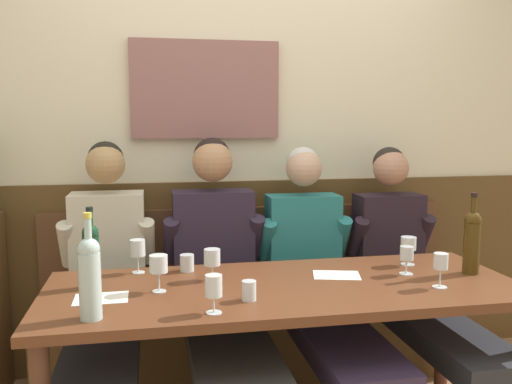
# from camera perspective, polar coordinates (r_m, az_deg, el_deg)

# --- Properties ---
(room_wall_back) EXTENTS (6.80, 0.12, 2.80)m
(room_wall_back) POSITION_cam_1_polar(r_m,az_deg,el_deg) (3.21, -1.03, 6.83)
(room_wall_back) COLOR beige
(room_wall_back) RESTS_ON ground
(wood_wainscot_panel) EXTENTS (6.80, 0.03, 1.09)m
(wood_wainscot_panel) POSITION_cam_1_polar(r_m,az_deg,el_deg) (3.28, -0.78, -8.34)
(wood_wainscot_panel) COLOR #543B1C
(wood_wainscot_panel) RESTS_ON ground
(wall_bench) EXTENTS (2.34, 0.42, 0.94)m
(wall_bench) POSITION_cam_1_polar(r_m,az_deg,el_deg) (3.17, -0.08, -13.94)
(wall_bench) COLOR #543B1C
(wall_bench) RESTS_ON ground
(dining_table) EXTENTS (2.04, 0.80, 0.74)m
(dining_table) POSITION_cam_1_polar(r_m,az_deg,el_deg) (2.42, 3.05, -11.53)
(dining_table) COLOR brown
(dining_table) RESTS_ON ground
(person_left_seat) EXTENTS (0.48, 1.25, 1.33)m
(person_left_seat) POSITION_cam_1_polar(r_m,az_deg,el_deg) (2.69, -15.56, -9.86)
(person_left_seat) COLOR #30332F
(person_left_seat) RESTS_ON ground
(person_center_left_seat) EXTENTS (0.53, 1.25, 1.35)m
(person_center_left_seat) POSITION_cam_1_polar(r_m,az_deg,el_deg) (2.69, -3.66, -9.56)
(person_center_left_seat) COLOR #2F3533
(person_center_left_seat) RESTS_ON ground
(person_right_seat) EXTENTS (0.50, 1.24, 1.30)m
(person_right_seat) POSITION_cam_1_polar(r_m,az_deg,el_deg) (2.78, 6.87, -9.68)
(person_right_seat) COLOR #2C3332
(person_right_seat) RESTS_ON ground
(person_center_right_seat) EXTENTS (0.48, 1.24, 1.29)m
(person_center_right_seat) POSITION_cam_1_polar(r_m,az_deg,el_deg) (2.98, 16.35, -8.69)
(person_center_right_seat) COLOR #37283E
(person_center_right_seat) RESTS_ON ground
(wine_bottle_green_tall) EXTENTS (0.08, 0.08, 0.38)m
(wine_bottle_green_tall) POSITION_cam_1_polar(r_m,az_deg,el_deg) (2.03, -17.00, -8.31)
(wine_bottle_green_tall) COLOR #ADC8C5
(wine_bottle_green_tall) RESTS_ON dining_table
(wine_bottle_clear_water) EXTENTS (0.08, 0.08, 0.38)m
(wine_bottle_clear_water) POSITION_cam_1_polar(r_m,az_deg,el_deg) (2.71, 21.65, -4.67)
(wine_bottle_clear_water) COLOR #422F0D
(wine_bottle_clear_water) RESTS_ON dining_table
(wine_bottle_amber_mid) EXTENTS (0.07, 0.07, 0.35)m
(wine_bottle_amber_mid) POSITION_cam_1_polar(r_m,az_deg,el_deg) (2.40, -16.86, -6.15)
(wine_bottle_amber_mid) COLOR #143820
(wine_bottle_amber_mid) RESTS_ON dining_table
(wine_glass_right_end) EXTENTS (0.06, 0.06, 0.13)m
(wine_glass_right_end) POSITION_cam_1_polar(r_m,az_deg,el_deg) (2.61, 15.48, -6.32)
(wine_glass_right_end) COLOR silver
(wine_glass_right_end) RESTS_ON dining_table
(wine_glass_near_bucket) EXTENTS (0.07, 0.07, 0.16)m
(wine_glass_near_bucket) POSITION_cam_1_polar(r_m,az_deg,el_deg) (2.59, -12.27, -5.92)
(wine_glass_near_bucket) COLOR silver
(wine_glass_near_bucket) RESTS_ON dining_table
(wine_glass_by_bottle) EXTENTS (0.07, 0.07, 0.14)m
(wine_glass_by_bottle) POSITION_cam_1_polar(r_m,az_deg,el_deg) (2.44, -4.61, -6.90)
(wine_glass_by_bottle) COLOR silver
(wine_glass_by_bottle) RESTS_ON dining_table
(wine_glass_mid_right) EXTENTS (0.06, 0.06, 0.15)m
(wine_glass_mid_right) POSITION_cam_1_polar(r_m,az_deg,el_deg) (2.44, 18.75, -7.02)
(wine_glass_mid_right) COLOR silver
(wine_glass_mid_right) RESTS_ON dining_table
(wine_glass_center_rear) EXTENTS (0.08, 0.08, 0.14)m
(wine_glass_center_rear) POSITION_cam_1_polar(r_m,az_deg,el_deg) (2.78, 15.64, -5.36)
(wine_glass_center_rear) COLOR silver
(wine_glass_center_rear) RESTS_ON dining_table
(wine_glass_mid_left) EXTENTS (0.08, 0.08, 0.16)m
(wine_glass_mid_left) POSITION_cam_1_polar(r_m,az_deg,el_deg) (2.29, -10.15, -7.49)
(wine_glass_mid_left) COLOR silver
(wine_glass_mid_left) RESTS_ON dining_table
(wine_glass_left_end) EXTENTS (0.06, 0.06, 0.14)m
(wine_glass_left_end) POSITION_cam_1_polar(r_m,az_deg,el_deg) (2.03, -4.45, -9.98)
(wine_glass_left_end) COLOR silver
(wine_glass_left_end) RESTS_ON dining_table
(water_tumbler_center) EXTENTS (0.06, 0.06, 0.08)m
(water_tumbler_center) POSITION_cam_1_polar(r_m,az_deg,el_deg) (2.18, -0.73, -10.27)
(water_tumbler_center) COLOR silver
(water_tumbler_center) RESTS_ON dining_table
(water_tumbler_left) EXTENTS (0.07, 0.07, 0.08)m
(water_tumbler_left) POSITION_cam_1_polar(r_m,az_deg,el_deg) (2.60, -7.23, -7.36)
(water_tumbler_left) COLOR silver
(water_tumbler_left) RESTS_ON dining_table
(tasting_sheet_left_guest) EXTENTS (0.24, 0.20, 0.00)m
(tasting_sheet_left_guest) POSITION_cam_1_polar(r_m,az_deg,el_deg) (2.55, 8.41, -8.60)
(tasting_sheet_left_guest) COLOR white
(tasting_sheet_left_guest) RESTS_ON dining_table
(tasting_sheet_right_guest) EXTENTS (0.21, 0.15, 0.00)m
(tasting_sheet_right_guest) POSITION_cam_1_polar(r_m,az_deg,el_deg) (2.29, -15.89, -10.64)
(tasting_sheet_right_guest) COLOR white
(tasting_sheet_right_guest) RESTS_ON dining_table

